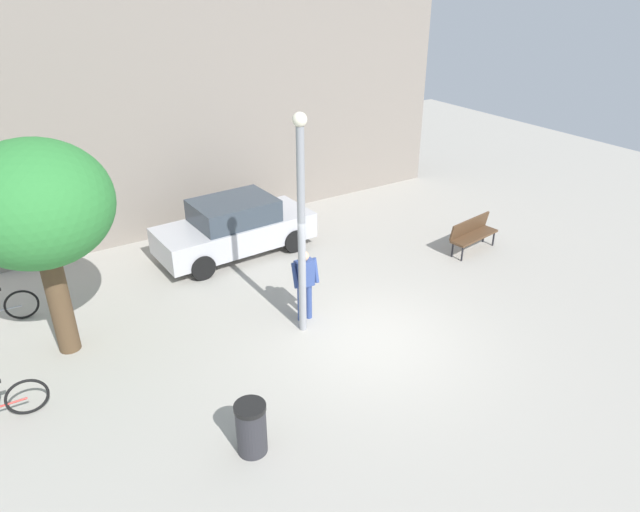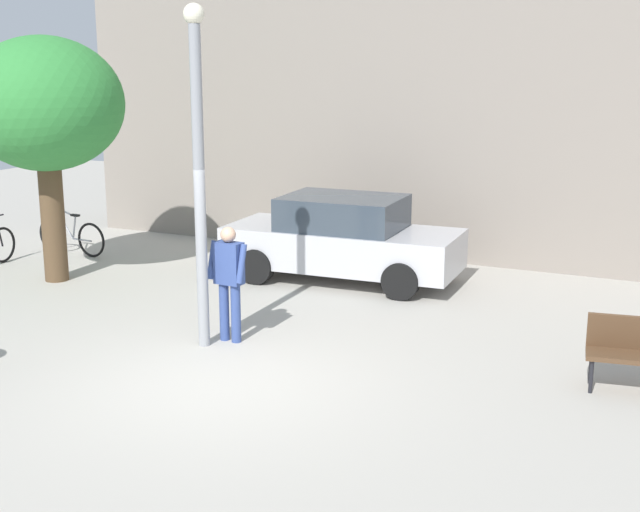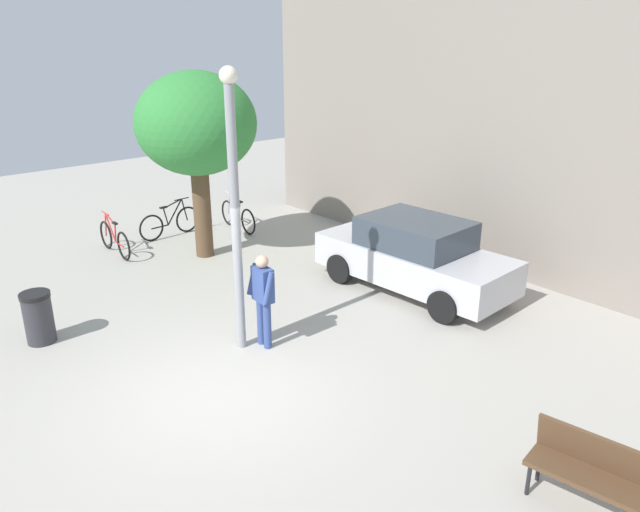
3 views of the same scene
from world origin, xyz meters
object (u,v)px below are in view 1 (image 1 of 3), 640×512
object	(u,v)px
park_bench	(472,232)
trash_bin	(251,428)
plaza_tree	(36,206)
parked_car_silver	(235,227)
person_by_lamppost	(305,281)
lamppost	(301,218)

from	to	relation	value
park_bench	trash_bin	world-z (taller)	trash_bin
park_bench	trash_bin	xyz separation A→B (m)	(-8.35, -3.38, -0.08)
plaza_tree	parked_car_silver	world-z (taller)	plaza_tree
plaza_tree	parked_car_silver	xyz separation A→B (m)	(4.74, 2.18, -2.36)
person_by_lamppost	parked_car_silver	world-z (taller)	person_by_lamppost
parked_car_silver	trash_bin	world-z (taller)	parked_car_silver
plaza_tree	parked_car_silver	size ratio (longest dim) A/B	1.02
park_bench	parked_car_silver	world-z (taller)	parked_car_silver
person_by_lamppost	park_bench	xyz separation A→B (m)	(5.65, 0.51, -0.42)
lamppost	park_bench	size ratio (longest dim) A/B	2.82
parked_car_silver	plaza_tree	bearing A→B (deg)	-155.25
parked_car_silver	trash_bin	xyz separation A→B (m)	(-2.80, -6.67, -0.31)
person_by_lamppost	plaza_tree	xyz separation A→B (m)	(-4.64, 1.62, 2.17)
park_bench	person_by_lamppost	bearing A→B (deg)	-174.80
lamppost	plaza_tree	bearing A→B (deg)	156.27
plaza_tree	trash_bin	world-z (taller)	plaza_tree
lamppost	person_by_lamppost	xyz separation A→B (m)	(0.24, 0.32, -1.63)
plaza_tree	lamppost	bearing A→B (deg)	-23.73
lamppost	parked_car_silver	bearing A→B (deg)	85.32
lamppost	plaza_tree	size ratio (longest dim) A/B	1.07
plaza_tree	person_by_lamppost	bearing A→B (deg)	-19.23
parked_car_silver	trash_bin	size ratio (longest dim) A/B	4.60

